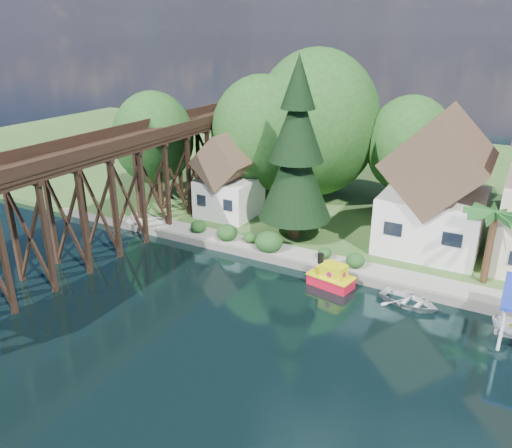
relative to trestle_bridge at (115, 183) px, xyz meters
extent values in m
plane|color=black|center=(16.00, -5.17, -5.35)|extent=(140.00, 140.00, 0.00)
cube|color=#2D5221|center=(16.00, 28.83, -5.10)|extent=(140.00, 52.00, 0.50)
cube|color=slate|center=(20.00, 2.83, -5.04)|extent=(60.00, 0.40, 0.62)
cube|color=gray|center=(22.00, 4.13, -4.82)|extent=(50.00, 2.60, 0.06)
cube|color=black|center=(0.00, -8.37, -1.35)|extent=(4.00, 0.36, 8.00)
cube|color=black|center=(0.00, -5.17, -1.35)|extent=(4.00, 0.36, 8.00)
cube|color=black|center=(0.00, -1.97, -1.35)|extent=(4.00, 0.36, 8.00)
cube|color=black|center=(0.00, 1.23, -1.35)|extent=(4.00, 0.36, 8.00)
cube|color=black|center=(0.00, 4.43, -1.35)|extent=(4.00, 0.36, 8.00)
cube|color=black|center=(0.00, 7.63, -1.35)|extent=(4.00, 0.36, 8.00)
cube|color=black|center=(0.00, 10.83, -1.35)|extent=(4.00, 0.36, 8.00)
cube|color=black|center=(0.00, 14.03, -1.35)|extent=(4.00, 0.36, 8.00)
cube|color=black|center=(0.00, 17.23, -1.35)|extent=(4.00, 0.36, 8.00)
cube|color=black|center=(0.00, 20.43, -1.35)|extent=(4.00, 0.36, 8.00)
cube|color=black|center=(-1.75, 0.83, 2.70)|extent=(0.35, 44.00, 0.35)
cube|color=black|center=(1.75, 0.83, 2.70)|extent=(0.35, 44.00, 0.35)
cube|color=black|center=(0.00, 0.83, 3.00)|extent=(4.00, 44.00, 0.30)
cube|color=black|center=(-2.00, 0.83, 3.55)|extent=(0.12, 44.00, 0.80)
cube|color=black|center=(2.00, 0.83, 3.55)|extent=(0.12, 44.00, 0.80)
cube|color=white|center=(23.00, 10.83, -2.60)|extent=(7.50, 8.00, 4.50)
cube|color=#4D3B29|center=(23.00, 10.83, 2.35)|extent=(7.64, 8.64, 7.64)
cube|color=black|center=(20.90, 6.79, -2.37)|extent=(1.35, 0.08, 1.00)
cube|color=black|center=(25.10, 6.79, -2.37)|extent=(1.35, 0.08, 1.00)
cube|color=white|center=(5.00, 9.33, -3.10)|extent=(5.00, 5.00, 3.50)
cube|color=#4D3B29|center=(5.00, 9.33, 0.45)|extent=(5.09, 5.40, 5.09)
cube|color=black|center=(3.60, 6.79, -2.92)|extent=(0.90, 0.08, 1.00)
cube|color=black|center=(6.40, 6.79, -2.92)|extent=(0.90, 0.08, 1.00)
cylinder|color=#382314|center=(6.00, 13.83, -2.60)|extent=(0.50, 0.50, 4.50)
ellipsoid|color=#1F4318|center=(6.00, 13.83, 2.15)|extent=(4.40, 4.40, 5.06)
cylinder|color=#382314|center=(10.00, 17.83, -2.37)|extent=(0.50, 0.50, 4.95)
ellipsoid|color=#1F4318|center=(10.00, 17.83, 2.85)|extent=(5.00, 5.00, 5.75)
cylinder|color=#382314|center=(19.00, 18.83, -2.82)|extent=(0.50, 0.50, 4.05)
ellipsoid|color=#1F4318|center=(19.00, 18.83, 1.45)|extent=(4.00, 4.00, 4.60)
cylinder|color=#382314|center=(-4.00, 9.83, -2.82)|extent=(0.50, 0.50, 4.05)
ellipsoid|color=#1F4318|center=(-4.00, 9.83, 1.45)|extent=(4.00, 4.00, 4.60)
ellipsoid|color=#1A4017|center=(8.00, 4.03, -4.08)|extent=(1.98, 1.98, 1.53)
ellipsoid|color=#1A4017|center=(10.00, 4.33, -4.25)|extent=(1.54, 1.54, 1.19)
ellipsoid|color=#1A4017|center=(12.00, 3.83, -4.00)|extent=(2.20, 2.20, 1.70)
ellipsoid|color=#1A4017|center=(5.00, 4.23, -4.17)|extent=(1.76, 1.76, 1.36)
ellipsoid|color=#1A4017|center=(16.50, 4.43, -4.25)|extent=(1.54, 1.54, 1.19)
ellipsoid|color=#1A4017|center=(19.00, 4.13, -4.17)|extent=(1.76, 1.76, 1.36)
cylinder|color=#382314|center=(12.65, 7.27, -3.48)|extent=(0.82, 0.82, 2.73)
cone|color=black|center=(12.65, 7.27, 0.61)|extent=(6.00, 6.00, 7.28)
cone|color=black|center=(12.65, 7.27, 4.70)|extent=(4.37, 4.37, 5.91)
cone|color=black|center=(12.65, 7.27, 7.89)|extent=(2.73, 2.73, 4.09)
cylinder|color=#382314|center=(27.57, 6.21, -2.45)|extent=(0.48, 0.48, 4.80)
ellipsoid|color=#194D1E|center=(27.57, 6.21, 0.17)|extent=(5.01, 5.01, 1.09)
cube|color=red|center=(18.14, 1.47, -5.00)|extent=(3.28, 2.14, 0.81)
cube|color=yellow|center=(18.14, 1.47, -4.56)|extent=(3.40, 2.26, 0.10)
cube|color=yellow|center=(18.34, 1.43, -4.14)|extent=(1.81, 1.49, 1.01)
cylinder|color=black|center=(17.24, 1.64, -3.48)|extent=(0.44, 0.44, 0.71)
cylinder|color=#B00D5B|center=(18.22, 0.82, -4.14)|extent=(0.37, 0.15, 0.36)
cylinder|color=#B00D5B|center=(18.45, 2.05, -4.14)|extent=(0.37, 0.15, 0.36)
cylinder|color=#B00D5B|center=(19.13, 1.29, -4.14)|extent=(0.15, 0.37, 0.36)
imported|color=silver|center=(23.59, 1.51, -4.94)|extent=(4.44, 3.61, 0.81)
cylinder|color=white|center=(29.12, -1.59, -3.68)|extent=(0.18, 0.18, 2.72)
cylinder|color=white|center=(29.15, 2.64, -3.68)|extent=(0.18, 0.18, 2.72)
camera|label=1|loc=(28.42, -28.41, 11.64)|focal=35.00mm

